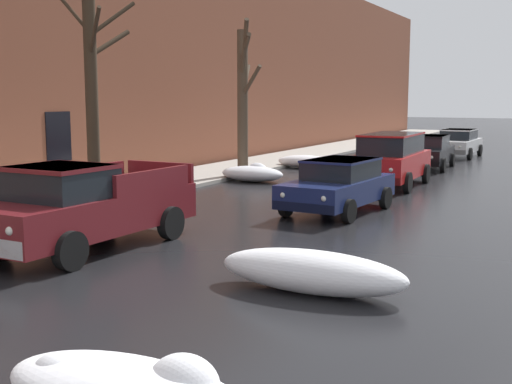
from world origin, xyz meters
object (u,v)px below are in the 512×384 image
(sedan_darkblue_parked_kerbside_close, at_px, (339,184))
(bare_tree_mid_block, at_px, (243,97))
(sedan_white_queued_behind_truck, at_px, (458,142))
(pickup_truck_maroon_approaching_near_lane, at_px, (83,206))
(bare_tree_second_along_sidewalk, at_px, (91,69))
(suv_red_parked_kerbside_mid, at_px, (391,158))
(sedan_black_parked_far_down_block, at_px, (427,151))

(sedan_darkblue_parked_kerbside_close, bearing_deg, bare_tree_mid_block, 136.20)
(bare_tree_mid_block, height_order, sedan_white_queued_behind_truck, bare_tree_mid_block)
(sedan_white_queued_behind_truck, bearing_deg, pickup_truck_maroon_approaching_near_lane, -96.60)
(bare_tree_second_along_sidewalk, height_order, suv_red_parked_kerbside_mid, bare_tree_second_along_sidewalk)
(sedan_darkblue_parked_kerbside_close, height_order, sedan_black_parked_far_down_block, same)
(bare_tree_mid_block, relative_size, sedan_darkblue_parked_kerbside_close, 1.37)
(bare_tree_mid_block, relative_size, sedan_white_queued_behind_truck, 1.33)
(bare_tree_mid_block, bearing_deg, sedan_white_queued_behind_truck, 65.90)
(pickup_truck_maroon_approaching_near_lane, xyz_separation_m, suv_red_parked_kerbside_mid, (2.89, 12.25, 0.11))
(bare_tree_second_along_sidewalk, xyz_separation_m, sedan_white_queued_behind_truck, (5.76, 21.13, -3.02))
(sedan_black_parked_far_down_block, bearing_deg, suv_red_parked_kerbside_mid, -88.11)
(bare_tree_mid_block, bearing_deg, sedan_darkblue_parked_kerbside_close, -43.80)
(bare_tree_second_along_sidewalk, relative_size, suv_red_parked_kerbside_mid, 1.55)
(bare_tree_mid_block, xyz_separation_m, pickup_truck_maroon_approaching_near_lane, (2.82, -12.13, -2.17))
(bare_tree_mid_block, distance_m, pickup_truck_maroon_approaching_near_lane, 12.65)
(sedan_black_parked_far_down_block, distance_m, sedan_white_queued_behind_truck, 6.21)
(suv_red_parked_kerbside_mid, bearing_deg, pickup_truck_maroon_approaching_near_lane, -103.28)
(sedan_white_queued_behind_truck, bearing_deg, bare_tree_second_along_sidewalk, -105.26)
(bare_tree_second_along_sidewalk, relative_size, sedan_darkblue_parked_kerbside_close, 1.71)
(sedan_black_parked_far_down_block, xyz_separation_m, sedan_white_queued_behind_truck, (0.20, 6.21, -0.00))
(bare_tree_second_along_sidewalk, bearing_deg, sedan_white_queued_behind_truck, 74.74)
(pickup_truck_maroon_approaching_near_lane, bearing_deg, sedan_white_queued_behind_truck, 83.40)
(sedan_black_parked_far_down_block, height_order, sedan_white_queued_behind_truck, same)
(sedan_darkblue_parked_kerbside_close, height_order, suv_red_parked_kerbside_mid, suv_red_parked_kerbside_mid)
(suv_red_parked_kerbside_mid, xyz_separation_m, sedan_black_parked_far_down_block, (-0.21, 6.41, -0.23))
(suv_red_parked_kerbside_mid, bearing_deg, bare_tree_mid_block, -178.88)
(bare_tree_second_along_sidewalk, bearing_deg, sedan_black_parked_far_down_block, 69.54)
(bare_tree_mid_block, height_order, sedan_darkblue_parked_kerbside_close, bare_tree_mid_block)
(sedan_black_parked_far_down_block, bearing_deg, bare_tree_second_along_sidewalk, -110.46)
(bare_tree_second_along_sidewalk, relative_size, sedan_black_parked_far_down_block, 1.64)
(pickup_truck_maroon_approaching_near_lane, bearing_deg, sedan_black_parked_far_down_block, 81.83)
(pickup_truck_maroon_approaching_near_lane, height_order, sedan_black_parked_far_down_block, pickup_truck_maroon_approaching_near_lane)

